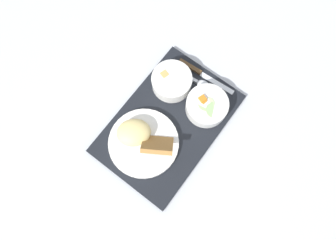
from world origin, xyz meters
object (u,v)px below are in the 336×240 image
(bowl_salad, at_px, (207,106))
(plate_main, at_px, (142,140))
(bowl_soup, at_px, (172,81))
(spoon, at_px, (195,80))
(knife, at_px, (198,72))

(bowl_salad, distance_m, plate_main, 0.21)
(bowl_soup, height_order, spoon, bowl_soup)
(knife, bearing_deg, bowl_salad, -47.34)
(bowl_soup, distance_m, knife, 0.09)
(bowl_salad, bearing_deg, spoon, -129.50)
(bowl_salad, relative_size, bowl_soup, 1.02)
(bowl_soup, xyz_separation_m, knife, (-0.08, 0.05, -0.02))
(bowl_salad, relative_size, spoon, 0.77)
(knife, height_order, spoon, same)
(bowl_soup, bearing_deg, bowl_salad, 83.86)
(knife, distance_m, spoon, 0.03)
(bowl_soup, xyz_separation_m, spoon, (-0.05, 0.05, -0.02))
(bowl_soup, height_order, knife, bowl_soup)
(bowl_salad, height_order, spoon, bowl_salad)
(knife, relative_size, spoon, 1.21)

